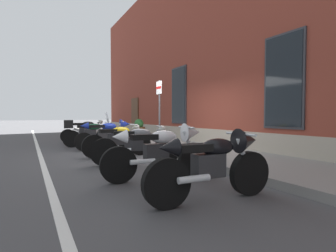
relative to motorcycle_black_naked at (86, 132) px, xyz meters
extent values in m
plane|color=#424244|center=(4.52, 1.23, -0.49)|extent=(140.00, 140.00, 0.00)
cube|color=slate|center=(4.52, 2.47, -0.41)|extent=(32.90, 2.47, 0.15)
cube|color=silver|center=(4.52, -1.97, -0.49)|extent=(32.90, 0.12, 0.01)
cube|color=brown|center=(4.52, 6.87, 3.61)|extent=(26.90, 6.32, 8.20)
cube|color=gray|center=(4.52, 3.67, -0.14)|extent=(26.90, 0.10, 0.70)
cube|color=#472B19|center=(-3.55, 3.68, 0.66)|extent=(1.10, 0.08, 2.30)
cube|color=#2D2D33|center=(1.83, 3.69, 1.61)|extent=(1.22, 0.06, 2.52)
cube|color=black|center=(1.83, 3.66, 1.61)|extent=(1.10, 0.03, 2.40)
cube|color=#2D2D33|center=(7.21, 3.69, 1.61)|extent=(1.22, 0.06, 2.52)
cube|color=black|center=(7.21, 3.66, 1.61)|extent=(1.10, 0.03, 2.40)
cylinder|color=black|center=(0.15, 0.71, -0.19)|extent=(0.24, 0.62, 0.61)
cylinder|color=black|center=(-0.16, -0.76, -0.19)|extent=(0.24, 0.62, 0.61)
cylinder|color=silver|center=(0.13, 0.62, 0.09)|extent=(0.14, 0.34, 0.68)
cube|color=#28282B|center=(-0.02, -0.07, -0.01)|extent=(0.31, 0.48, 0.32)
ellipsoid|color=black|center=(0.01, 0.08, 0.32)|extent=(0.36, 0.56, 0.24)
cube|color=black|center=(-0.06, -0.30, 0.33)|extent=(0.31, 0.52, 0.10)
cylinder|color=silver|center=(0.11, 0.54, 0.49)|extent=(0.61, 0.16, 0.04)
cylinder|color=silver|center=(0.04, -0.39, -0.14)|extent=(0.18, 0.46, 0.09)
sphere|color=silver|center=(0.13, 0.62, 0.42)|extent=(0.18, 0.18, 0.18)
cylinder|color=black|center=(1.77, 0.58, -0.17)|extent=(0.21, 0.66, 0.65)
cylinder|color=black|center=(1.57, -0.84, -0.17)|extent=(0.21, 0.66, 0.65)
cylinder|color=silver|center=(1.76, 0.48, 0.08)|extent=(0.11, 0.31, 0.62)
cube|color=#28282B|center=(1.66, -0.18, 0.01)|extent=(0.28, 0.47, 0.32)
ellipsoid|color=#195633|center=(1.68, -0.03, 0.28)|extent=(0.33, 0.55, 0.24)
cube|color=black|center=(1.63, -0.41, 0.29)|extent=(0.29, 0.51, 0.10)
cylinder|color=silver|center=(1.74, 0.40, 0.45)|extent=(0.62, 0.12, 0.04)
cylinder|color=silver|center=(1.74, -0.49, -0.12)|extent=(0.15, 0.46, 0.09)
cube|color=#B2BCC6|center=(1.75, 0.46, 0.63)|extent=(0.38, 0.19, 0.40)
cube|color=black|center=(1.55, -0.94, 0.39)|extent=(0.40, 0.37, 0.30)
cylinder|color=black|center=(3.01, 0.81, -0.18)|extent=(0.19, 0.64, 0.63)
cylinder|color=black|center=(2.86, -0.63, -0.18)|extent=(0.19, 0.64, 0.63)
cylinder|color=silver|center=(3.00, 0.71, 0.10)|extent=(0.10, 0.33, 0.68)
cube|color=#28282B|center=(2.93, 0.04, 0.00)|extent=(0.27, 0.46, 0.32)
ellipsoid|color=#192D9E|center=(2.95, 0.19, 0.33)|extent=(0.31, 0.54, 0.24)
cube|color=black|center=(2.91, -0.19, 0.34)|extent=(0.27, 0.50, 0.10)
cylinder|color=silver|center=(3.00, 0.63, 0.50)|extent=(0.62, 0.10, 0.04)
cylinder|color=silver|center=(3.02, -0.27, -0.13)|extent=(0.14, 0.46, 0.09)
cone|color=#192D9E|center=(3.01, 0.76, 0.40)|extent=(0.39, 0.38, 0.36)
cone|color=#192D9E|center=(2.86, -0.61, 0.36)|extent=(0.27, 0.28, 0.24)
cylinder|color=black|center=(4.56, 0.69, -0.16)|extent=(0.14, 0.67, 0.67)
cylinder|color=black|center=(4.52, -0.67, -0.16)|extent=(0.14, 0.67, 0.67)
cylinder|color=silver|center=(4.55, 0.59, 0.07)|extent=(0.08, 0.30, 0.59)
cube|color=#28282B|center=(4.54, -0.04, 0.02)|extent=(0.23, 0.45, 0.32)
ellipsoid|color=gold|center=(4.54, 0.11, 0.26)|extent=(0.27, 0.53, 0.24)
cube|color=black|center=(4.53, -0.27, 0.27)|extent=(0.23, 0.49, 0.10)
cylinder|color=silver|center=(4.55, 0.51, 0.43)|extent=(0.62, 0.05, 0.04)
cylinder|color=silver|center=(4.65, -0.35, -0.11)|extent=(0.10, 0.45, 0.09)
sphere|color=silver|center=(4.55, 0.59, 0.36)|extent=(0.18, 0.18, 0.18)
cylinder|color=black|center=(6.17, 0.73, -0.16)|extent=(0.31, 0.67, 0.66)
cylinder|color=black|center=(5.73, -0.69, -0.16)|extent=(0.31, 0.67, 0.66)
cylinder|color=silver|center=(6.14, 0.64, 0.08)|extent=(0.16, 0.31, 0.61)
cube|color=#28282B|center=(5.94, -0.03, 0.02)|extent=(0.34, 0.49, 0.32)
ellipsoid|color=slate|center=(5.98, 0.12, 0.27)|extent=(0.40, 0.57, 0.24)
cube|color=black|center=(5.87, -0.25, 0.28)|extent=(0.35, 0.52, 0.10)
cylinder|color=silver|center=(6.12, 0.56, 0.44)|extent=(0.60, 0.22, 0.04)
cylinder|color=silver|center=(5.96, -0.35, -0.11)|extent=(0.22, 0.46, 0.09)
sphere|color=silver|center=(6.14, 0.64, 0.37)|extent=(0.18, 0.18, 0.18)
cylinder|color=black|center=(7.56, 0.61, -0.16)|extent=(0.18, 0.66, 0.65)
cylinder|color=black|center=(7.43, -0.89, -0.16)|extent=(0.18, 0.66, 0.65)
cylinder|color=silver|center=(7.56, 0.51, 0.09)|extent=(0.10, 0.32, 0.64)
cube|color=#28282B|center=(7.49, -0.19, 0.02)|extent=(0.26, 0.46, 0.32)
ellipsoid|color=silver|center=(7.51, -0.04, 0.30)|extent=(0.30, 0.54, 0.24)
cube|color=black|center=(7.47, -0.42, 0.31)|extent=(0.26, 0.50, 0.10)
cylinder|color=silver|center=(7.55, 0.43, 0.47)|extent=(0.62, 0.09, 0.04)
cylinder|color=silver|center=(7.59, -0.50, -0.11)|extent=(0.13, 0.46, 0.09)
cone|color=silver|center=(7.56, 0.56, 0.37)|extent=(0.39, 0.37, 0.36)
cone|color=silver|center=(7.43, -0.87, 0.33)|extent=(0.26, 0.28, 0.24)
cylinder|color=black|center=(9.01, 0.63, -0.16)|extent=(0.16, 0.66, 0.66)
cylinder|color=black|center=(8.93, -0.74, -0.16)|extent=(0.16, 0.66, 0.66)
cylinder|color=silver|center=(9.00, 0.53, 0.07)|extent=(0.09, 0.30, 0.61)
cube|color=#28282B|center=(8.97, -0.10, 0.02)|extent=(0.24, 0.45, 0.32)
ellipsoid|color=black|center=(8.97, 0.05, 0.26)|extent=(0.29, 0.53, 0.24)
cube|color=black|center=(8.95, -0.33, 0.27)|extent=(0.25, 0.49, 0.10)
cylinder|color=silver|center=(9.00, 0.45, 0.43)|extent=(0.62, 0.07, 0.04)
cylinder|color=silver|center=(9.07, -0.41, -0.11)|extent=(0.12, 0.45, 0.09)
cone|color=black|center=(9.00, 0.58, 0.33)|extent=(0.38, 0.36, 0.36)
cone|color=black|center=(8.93, -0.72, 0.29)|extent=(0.25, 0.27, 0.24)
cylinder|color=#4C4C51|center=(3.72, 1.77, 0.79)|extent=(0.06, 0.06, 2.26)
cube|color=white|center=(3.72, 1.75, 1.67)|extent=(0.36, 0.03, 0.44)
cube|color=red|center=(3.72, 1.73, 1.67)|extent=(0.36, 0.01, 0.08)
cylinder|color=brown|center=(1.37, 1.95, -0.06)|extent=(0.54, 0.54, 0.56)
cylinder|color=black|center=(1.37, 1.95, -0.06)|extent=(0.57, 0.57, 0.04)
sphere|color=#28602D|center=(1.37, 1.95, 0.36)|extent=(0.40, 0.40, 0.40)
camera|label=1|loc=(11.80, -2.27, 0.70)|focal=27.71mm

